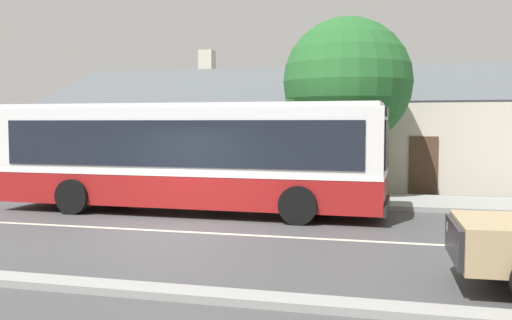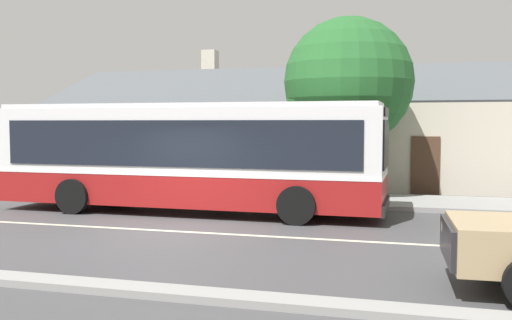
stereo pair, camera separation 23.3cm
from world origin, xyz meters
name	(u,v)px [view 2 (the right image)]	position (x,y,z in m)	size (l,w,h in m)	color
ground_plane	(166,231)	(0.00, 0.00, 0.00)	(300.00, 300.00, 0.00)	#424244
sidewalk_far	(239,196)	(0.00, 6.00, 0.07)	(60.00, 3.00, 0.15)	gray
curb_near	(42,282)	(0.00, -4.75, 0.06)	(60.00, 0.50, 0.12)	gray
lane_divider_stripe	(166,231)	(0.00, 0.00, 0.00)	(60.00, 0.16, 0.01)	beige
community_building	(340,140)	(2.49, 13.80, 1.79)	(24.93, 10.05, 6.21)	beige
transit_bus	(190,154)	(-0.54, 2.90, 1.68)	(11.22, 2.86, 3.13)	maroon
bench_by_building	(74,177)	(-6.32, 5.91, 0.58)	(1.81, 0.51, 0.94)	brown
street_tree_primary	(344,86)	(3.46, 6.72, 3.80)	(4.29, 4.29, 6.10)	#4C3828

